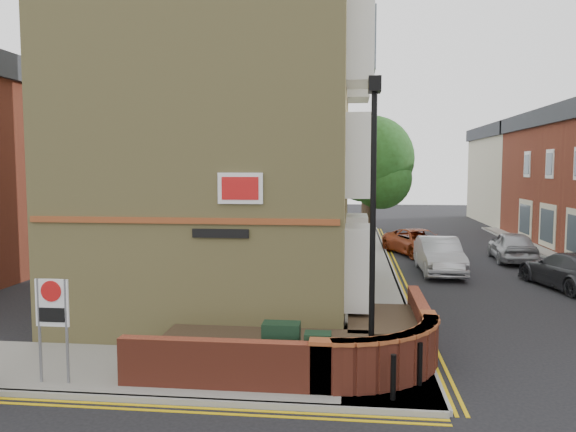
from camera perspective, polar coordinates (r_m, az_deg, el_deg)
The scene contains 24 objects.
ground at distance 11.36m, azimuth 0.05°, elevation -19.05°, with size 120.00×120.00×0.00m, color black.
pavement_corner at distance 13.50m, azimuth -14.66°, elevation -14.96°, with size 13.00×3.00×0.12m, color gray.
pavement_main at distance 26.72m, azimuth 8.20°, elevation -4.90°, with size 2.00×32.00×0.12m, color gray.
kerb_side at distance 12.21m, azimuth -17.31°, elevation -17.23°, with size 13.00×0.15×0.12m, color gray.
kerb_main_near at distance 26.77m, azimuth 10.34°, elevation -4.91°, with size 0.15×32.00×0.12m, color gray.
yellow_lines_side at distance 12.02m, azimuth -17.81°, elevation -17.88°, with size 13.00×0.28×0.01m, color gold.
yellow_lines_main at distance 26.80m, azimuth 10.88°, elevation -5.03°, with size 0.28×32.00×0.01m, color gold.
corner_building at distance 18.81m, azimuth -5.94°, elevation 9.84°, with size 8.95×10.40×13.60m.
garden_wall at distance 13.67m, azimuth 1.26°, elevation -14.80°, with size 6.80×6.00×1.20m, color maroon, non-canonical shape.
lamppost at distance 11.59m, azimuth 8.60°, elevation -1.43°, with size 0.25×0.50×6.30m.
utility_cabinet_large at distance 12.34m, azimuth -0.68°, elevation -13.48°, with size 0.80×0.45×1.20m, color black.
utility_cabinet_small at distance 12.01m, azimuth 3.04°, elevation -14.27°, with size 0.55×0.40×1.10m, color black.
bollard_near at distance 11.49m, azimuth 10.64°, elevation -15.79°, with size 0.11×0.11×0.90m, color black.
bollard_far at distance 12.29m, azimuth 13.24°, elevation -14.42°, with size 0.11×0.11×0.90m, color black.
zone_sign at distance 12.80m, azimuth -22.82°, elevation -8.90°, with size 0.72×0.07×2.20m.
far_terrace_cream at distance 50.13m, azimuth 21.95°, elevation 3.98°, with size 5.40×12.40×8.00m.
tree_near at distance 24.37m, azimuth 8.47°, elevation 5.11°, with size 3.64×3.65×6.70m.
tree_mid at distance 32.38m, azimuth 7.99°, elevation 5.95°, with size 4.03×4.03×7.42m.
tree_far at distance 40.37m, azimuth 7.69°, elevation 5.36°, with size 3.81×3.81×7.00m.
traffic_light_assembly at distance 35.38m, azimuth 8.46°, elevation 1.95°, with size 0.20×0.16×4.20m.
silver_car_near at distance 25.41m, azimuth 15.11°, elevation -3.90°, with size 1.64×4.71×1.55m, color #9EA0A6.
red_car_main at distance 30.30m, azimuth 13.12°, elevation -2.62°, with size 2.25×4.89×1.36m, color maroon.
grey_car_far at distance 23.94m, azimuth 26.74°, elevation -4.97°, with size 1.99×4.89×1.42m, color #2F3034.
silver_car_far at distance 29.71m, azimuth 21.82°, elevation -2.86°, with size 1.78×4.42×1.50m, color #95979C.
Camera 1 is at (1.16, -10.31, 4.63)m, focal length 35.00 mm.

